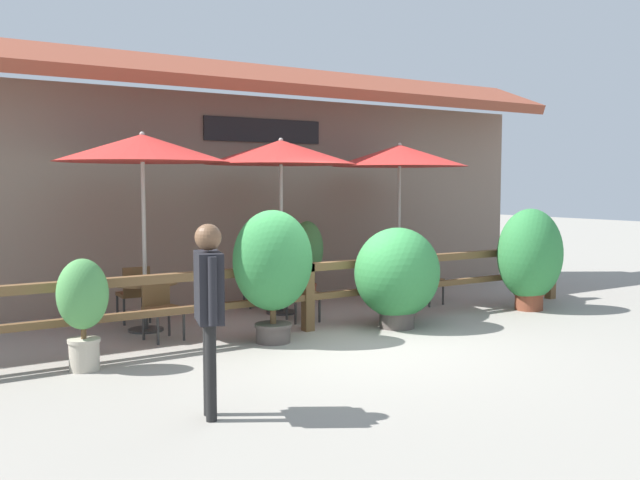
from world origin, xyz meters
The scene contains 21 objects.
ground_plane centered at (0.00, 0.00, 0.00)m, with size 60.00×60.00×0.00m, color gray.
building_facade centered at (0.00, 4.10, 2.16)m, with size 14.28×1.49×4.23m.
patio_railing centered at (0.00, 1.05, 0.70)m, with size 10.40×0.14×0.95m.
patio_umbrella_near centered at (-1.91, 2.29, 2.54)m, with size 2.40×2.40×2.77m.
dining_table_near centered at (-1.91, 2.29, 0.57)m, with size 0.89×0.89×0.71m.
chair_near_streetside centered at (-1.93, 1.64, 0.47)m, with size 0.48×0.48×0.84m.
chair_near_wallside centered at (-1.85, 2.94, 0.47)m, with size 0.44×0.44×0.84m.
patio_umbrella_middle centered at (0.37, 2.43, 2.54)m, with size 2.40×2.40×2.77m.
dining_table_middle centered at (0.37, 2.43, 0.57)m, with size 0.89×0.89×0.71m.
chair_middle_streetside centered at (0.32, 1.75, 0.47)m, with size 0.49×0.49×0.84m.
chair_middle_wallside centered at (0.33, 3.12, 0.47)m, with size 0.50×0.50×0.84m.
patio_umbrella_far centered at (2.81, 2.50, 2.54)m, with size 2.40×2.40×2.77m.
dining_table_far centered at (2.81, 2.50, 0.57)m, with size 0.89×0.89×0.71m.
chair_far_streetside centered at (2.84, 1.84, 0.47)m, with size 0.49×0.49×0.84m.
chair_far_wallside centered at (2.73, 3.16, 0.47)m, with size 0.48×0.48×0.84m.
potted_plant_corner_fern centered at (3.91, 0.49, 0.88)m, with size 1.11×1.00×1.66m.
potted_plant_tall_tropical centered at (-3.20, 0.61, 0.74)m, with size 0.56×0.50×1.24m.
potted_plant_small_flowering centered at (-0.76, 0.68, 1.03)m, with size 1.05×0.95×1.72m.
potted_plant_broad_leaf centered at (1.19, 0.55, 0.77)m, with size 1.27×1.14×1.44m.
potted_plant_entrance_palm centered at (1.55, 3.55, 0.82)m, with size 0.60×0.54×1.38m.
pedestrian centered at (-2.69, -1.62, 1.10)m, with size 0.34×0.58×1.72m.
Camera 1 is at (-5.23, -7.30, 2.07)m, focal length 40.00 mm.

